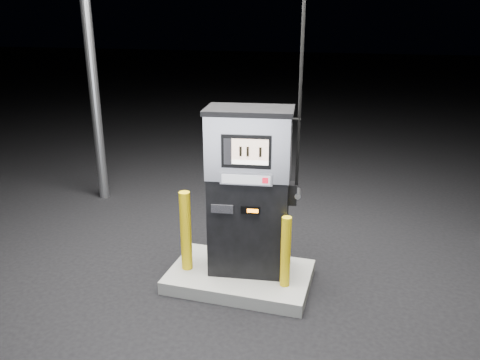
# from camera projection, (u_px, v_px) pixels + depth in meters

# --- Properties ---
(ground) EXTENTS (80.00, 80.00, 0.00)m
(ground) POSITION_uv_depth(u_px,v_px,m) (240.00, 282.00, 5.43)
(ground) COLOR black
(ground) RESTS_ON ground
(pump_island) EXTENTS (1.60, 1.00, 0.15)m
(pump_island) POSITION_uv_depth(u_px,v_px,m) (240.00, 277.00, 5.40)
(pump_island) COLOR slate
(pump_island) RESTS_ON ground
(fuel_dispenser) EXTENTS (1.07, 0.68, 3.89)m
(fuel_dispenser) POSITION_uv_depth(u_px,v_px,m) (249.00, 191.00, 5.12)
(fuel_dispenser) COLOR black
(fuel_dispenser) RESTS_ON pump_island
(bollard_left) EXTENTS (0.17, 0.17, 0.94)m
(bollard_left) POSITION_uv_depth(u_px,v_px,m) (186.00, 231.00, 5.29)
(bollard_left) COLOR #DCB80C
(bollard_left) RESTS_ON pump_island
(bollard_right) EXTENTS (0.13, 0.13, 0.80)m
(bollard_right) POSITION_uv_depth(u_px,v_px,m) (286.00, 252.00, 4.97)
(bollard_right) COLOR #DCB80C
(bollard_right) RESTS_ON pump_island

